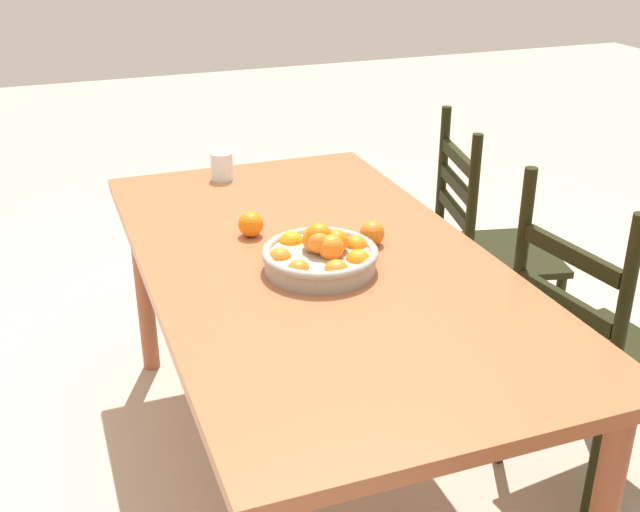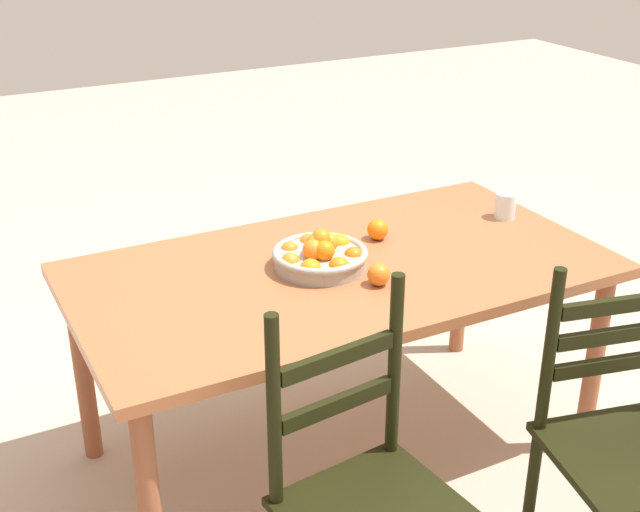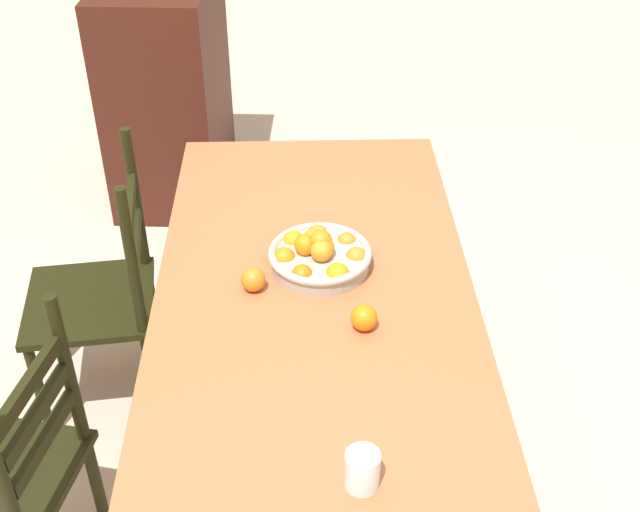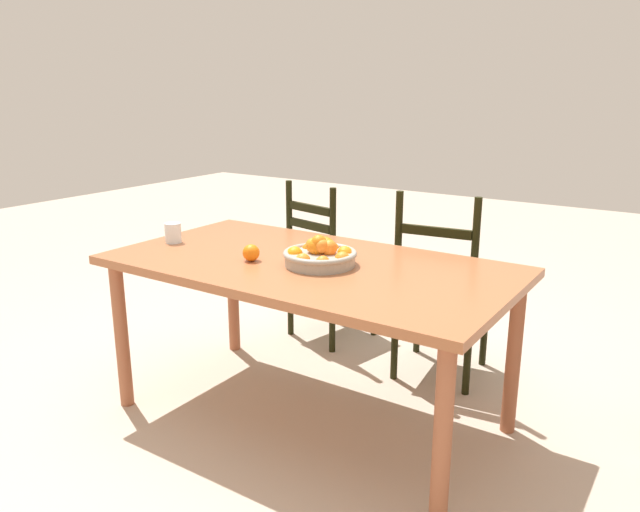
# 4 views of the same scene
# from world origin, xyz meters

# --- Properties ---
(ground_plane) EXTENTS (12.00, 12.00, 0.00)m
(ground_plane) POSITION_xyz_m (0.00, 0.00, 0.00)
(ground_plane) COLOR #BBA995
(dining_table) EXTENTS (1.73, 0.92, 0.74)m
(dining_table) POSITION_xyz_m (0.00, 0.00, 0.66)
(dining_table) COLOR #A25D38
(dining_table) RESTS_ON ground
(chair_near_window) EXTENTS (0.48, 0.48, 0.98)m
(chair_near_window) POSITION_xyz_m (0.31, 0.72, 0.44)
(chair_near_window) COLOR black
(chair_near_window) RESTS_ON ground
(chair_by_cabinet) EXTENTS (0.49, 0.49, 0.94)m
(chair_by_cabinet) POSITION_xyz_m (-0.45, 0.83, 0.44)
(chair_by_cabinet) COLOR black
(chair_by_cabinet) RESTS_ON ground
(fruit_bowl) EXTENTS (0.31, 0.31, 0.13)m
(fruit_bowl) POSITION_xyz_m (0.07, -0.02, 0.78)
(fruit_bowl) COLOR #9F9C91
(fruit_bowl) RESTS_ON dining_table
(orange_loose_0) EXTENTS (0.07, 0.07, 0.07)m
(orange_loose_0) POSITION_xyz_m (-0.03, 0.18, 0.77)
(orange_loose_0) COLOR orange
(orange_loose_0) RESTS_ON dining_table
(orange_loose_1) EXTENTS (0.07, 0.07, 0.07)m
(orange_loose_1) POSITION_xyz_m (-0.21, -0.13, 0.78)
(orange_loose_1) COLOR orange
(orange_loose_1) RESTS_ON dining_table
(drinking_glass) EXTENTS (0.08, 0.08, 0.10)m
(drinking_glass) POSITION_xyz_m (-0.73, -0.08, 0.79)
(drinking_glass) COLOR silver
(drinking_glass) RESTS_ON dining_table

